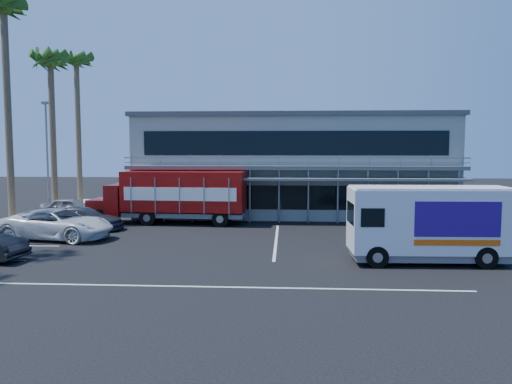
{
  "coord_description": "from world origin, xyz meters",
  "views": [
    {
      "loc": [
        2.51,
        -23.02,
        4.85
      ],
      "look_at": [
        0.75,
        6.08,
        2.3
      ],
      "focal_mm": 35.0,
      "sensor_mm": 36.0,
      "label": 1
    }
  ],
  "objects": [
    {
      "name": "ground",
      "position": [
        0.0,
        0.0,
        0.0
      ],
      "size": [
        120.0,
        120.0,
        0.0
      ],
      "primitive_type": "plane",
      "color": "black",
      "rests_on": "ground"
    },
    {
      "name": "palm_d",
      "position": [
        -15.2,
        8.0,
        12.8
      ],
      "size": [
        2.8,
        2.8,
        14.75
      ],
      "color": "brown",
      "rests_on": "ground"
    },
    {
      "name": "light_pole_far",
      "position": [
        -14.2,
        11.0,
        4.5
      ],
      "size": [
        0.5,
        0.25,
        8.09
      ],
      "color": "gray",
      "rests_on": "ground"
    },
    {
      "name": "palm_e",
      "position": [
        -14.7,
        13.0,
        10.57
      ],
      "size": [
        2.8,
        2.8,
        12.25
      ],
      "color": "brown",
      "rests_on": "ground"
    },
    {
      "name": "red_truck",
      "position": [
        -4.7,
        8.54,
        1.86
      ],
      "size": [
        10.2,
        2.96,
        3.39
      ],
      "rotation": [
        0.0,
        0.0,
        -0.06
      ],
      "color": "maroon",
      "rests_on": "ground"
    },
    {
      "name": "palm_f",
      "position": [
        -15.1,
        18.5,
        11.47
      ],
      "size": [
        2.8,
        2.8,
        13.25
      ],
      "color": "brown",
      "rests_on": "ground"
    },
    {
      "name": "building",
      "position": [
        3.0,
        14.94,
        3.66
      ],
      "size": [
        22.4,
        12.0,
        7.3
      ],
      "color": "gray",
      "rests_on": "ground"
    },
    {
      "name": "parked_car_c",
      "position": [
        -9.68,
        2.68,
        0.82
      ],
      "size": [
        6.25,
        3.64,
        1.64
      ],
      "primitive_type": "imported",
      "rotation": [
        0.0,
        0.0,
        1.41
      ],
      "color": "silver",
      "rests_on": "ground"
    },
    {
      "name": "white_van",
      "position": [
        8.56,
        -1.76,
        1.72
      ],
      "size": [
        6.7,
        2.46,
        3.24
      ],
      "rotation": [
        0.0,
        0.0,
        0.03
      ],
      "color": "white",
      "rests_on": "ground"
    },
    {
      "name": "parked_car_e",
      "position": [
        -12.5,
        10.8,
        0.7
      ],
      "size": [
        4.23,
        1.9,
        1.41
      ],
      "primitive_type": "imported",
      "rotation": [
        0.0,
        0.0,
        1.51
      ],
      "color": "slate",
      "rests_on": "ground"
    },
    {
      "name": "parked_car_d",
      "position": [
        -9.5,
        5.71,
        0.68
      ],
      "size": [
        4.77,
        2.09,
        1.37
      ],
      "primitive_type": "imported",
      "rotation": [
        0.0,
        0.0,
        1.53
      ],
      "color": "#282C36",
      "rests_on": "ground"
    }
  ]
}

